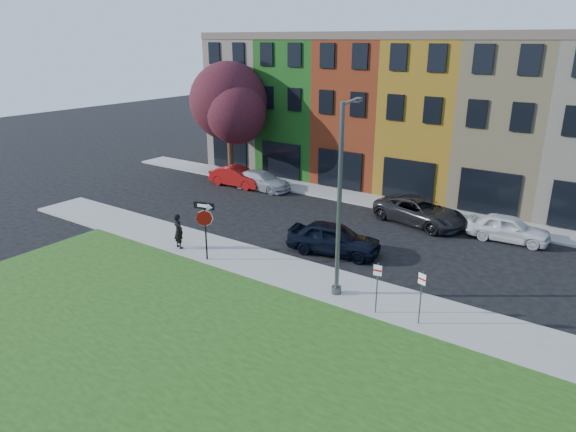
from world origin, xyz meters
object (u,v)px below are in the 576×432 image
Objects in this scene: street_lamp at (341,201)px; stop_sign at (205,219)px; man at (178,231)px; sedan_near at (334,238)px.

stop_sign is at bearing 174.00° from street_lamp.
man is at bearing 157.75° from stop_sign.
street_lamp is at bearing -163.97° from man.
stop_sign is 0.59× the size of sedan_near.
stop_sign is 2.43m from man.
sedan_near is 5.37m from street_lamp.
stop_sign is 7.02m from street_lamp.
man reaches higher than sedan_near.
street_lamp is (8.85, 0.47, 3.03)m from man.
man is at bearing 110.72° from sedan_near.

